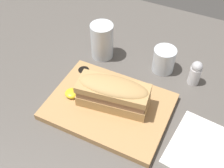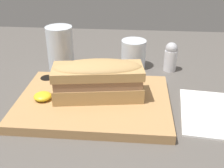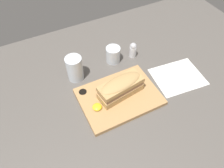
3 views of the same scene
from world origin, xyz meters
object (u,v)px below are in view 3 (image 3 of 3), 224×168
(salt_shaker, at_px, (133,50))
(wine_glass, at_px, (113,55))
(sandwich, at_px, (121,87))
(serving_board, at_px, (119,97))
(water_glass, at_px, (75,70))
(napkin, at_px, (178,77))

(salt_shaker, bearing_deg, wine_glass, 171.79)
(sandwich, xyz_separation_m, wine_glass, (0.07, 0.20, -0.03))
(serving_board, xyz_separation_m, water_glass, (-0.11, 0.18, 0.04))
(serving_board, bearing_deg, wine_glass, 69.21)
(sandwich, distance_m, salt_shaker, 0.25)
(water_glass, bearing_deg, salt_shaker, 1.57)
(sandwich, distance_m, napkin, 0.28)
(serving_board, bearing_deg, sandwich, 30.11)
(serving_board, distance_m, salt_shaker, 0.26)
(sandwich, bearing_deg, salt_shaker, 48.43)
(wine_glass, bearing_deg, sandwich, -108.93)
(water_glass, relative_size, wine_glass, 1.51)
(water_glass, relative_size, napkin, 0.50)
(serving_board, distance_m, water_glass, 0.22)
(salt_shaker, bearing_deg, napkin, -62.34)
(water_glass, height_order, salt_shaker, water_glass)
(napkin, bearing_deg, serving_board, 176.51)
(serving_board, height_order, wine_glass, wine_glass)
(wine_glass, distance_m, napkin, 0.31)
(serving_board, relative_size, water_glass, 2.76)
(sandwich, xyz_separation_m, water_glass, (-0.12, 0.18, -0.01))
(sandwich, bearing_deg, napkin, -4.74)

